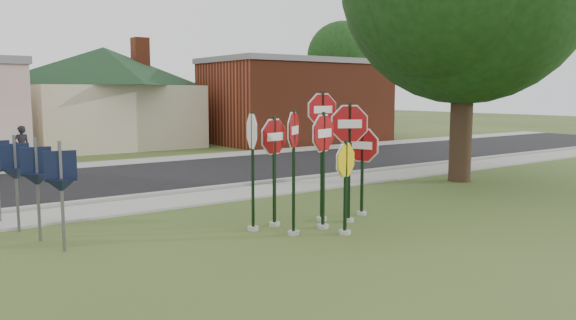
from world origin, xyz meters
TOP-DOWN VIEW (x-y plane):
  - ground at (0.00, 0.00)m, footprint 120.00×120.00m
  - sidewalk_near at (0.00, 5.50)m, footprint 60.00×1.60m
  - road at (0.00, 10.00)m, footprint 60.00×7.00m
  - sidewalk_far at (0.00, 14.30)m, footprint 60.00×1.60m
  - curb at (0.00, 6.50)m, footprint 60.00×0.20m
  - stop_sign_center at (-0.11, 1.12)m, footprint 1.04×0.37m
  - stop_sign_yellow at (-0.06, 0.47)m, footprint 0.92×0.34m
  - stop_sign_left at (-0.94, 1.03)m, footprint 0.80×0.64m
  - stop_sign_right at (0.72, 1.25)m, footprint 1.04×0.54m
  - stop_sign_back_right at (0.33, 1.70)m, footprint 0.99×0.24m
  - stop_sign_back_left at (-0.82, 1.89)m, footprint 1.04×0.28m
  - stop_sign_far_right at (1.45, 1.60)m, footprint 0.42×1.03m
  - stop_sign_far_left at (-1.41, 1.82)m, footprint 0.29×0.97m
  - route_sign_row at (-5.40, 4.50)m, footprint 1.43×4.63m
  - building_house at (2.00, 22.00)m, footprint 11.60×11.60m
  - building_brick at (12.00, 18.50)m, footprint 10.20×6.20m
  - bg_tree_right at (22.00, 26.00)m, footprint 5.60×5.60m
  - pedestrian at (-3.50, 14.50)m, footprint 0.63×0.46m

SIDE VIEW (x-z plane):
  - ground at x=0.00m, z-range 0.00..0.00m
  - road at x=0.00m, z-range 0.00..0.04m
  - sidewalk_near at x=0.00m, z-range 0.00..0.06m
  - sidewalk_far at x=0.00m, z-range 0.00..0.06m
  - curb at x=0.00m, z-range 0.00..0.14m
  - pedestrian at x=-3.50m, z-range 0.06..1.64m
  - stop_sign_yellow at x=-0.06m, z-range 0.16..2.15m
  - route_sign_row at x=-5.40m, z-range 0.22..2.22m
  - stop_sign_far_right at x=1.45m, z-range 0.22..2.41m
  - stop_sign_back_left at x=-0.82m, z-range 0.28..2.74m
  - stop_sign_far_left at x=-1.41m, z-range 0.30..2.86m
  - stop_sign_center at x=-0.11m, z-range 0.31..2.87m
  - stop_sign_left at x=-0.94m, z-range 0.31..2.92m
  - stop_sign_right at x=0.72m, z-range 0.37..3.12m
  - stop_sign_back_right at x=0.33m, z-range 0.37..3.35m
  - building_brick at x=12.00m, z-range 0.03..4.78m
  - building_house at x=2.00m, z-range 0.55..6.75m
  - bg_tree_right at x=22.00m, z-range 1.38..9.78m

